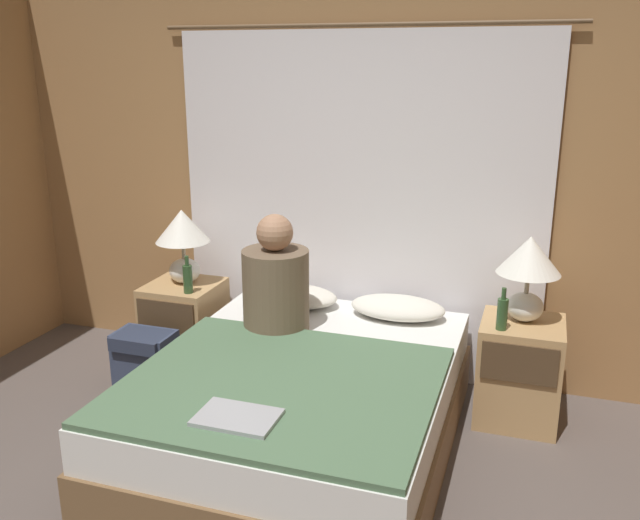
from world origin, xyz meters
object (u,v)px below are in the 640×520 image
object	(u,v)px
beer_bottle_on_left_stand	(188,278)
laptop_on_bed	(237,417)
person_left_in_bed	(276,283)
beer_bottle_on_right_stand	(502,313)
nightstand_right	(519,371)
pillow_left	(293,296)
bed	(302,405)
lamp_left	(183,235)
nightstand_left	(185,326)
pillow_right	(398,308)
backpack_on_floor	(146,361)
lamp_right	(529,266)

from	to	relation	value
beer_bottle_on_left_stand	laptop_on_bed	world-z (taller)	beer_bottle_on_left_stand
person_left_in_bed	beer_bottle_on_right_stand	xyz separation A→B (m)	(1.21, 0.15, -0.08)
nightstand_right	person_left_in_bed	bearing A→B (deg)	-168.04
pillow_left	person_left_in_bed	world-z (taller)	person_left_in_bed
beer_bottle_on_right_stand	laptop_on_bed	size ratio (longest dim) A/B	0.68
bed	lamp_left	xyz separation A→B (m)	(-1.03, 0.69, 0.65)
person_left_in_bed	beer_bottle_on_left_stand	world-z (taller)	person_left_in_bed
nightstand_right	beer_bottle_on_right_stand	world-z (taller)	beer_bottle_on_right_stand
nightstand_left	laptop_on_bed	xyz separation A→B (m)	(0.99, -1.32, 0.23)
nightstand_left	beer_bottle_on_right_stand	bearing A→B (deg)	-3.91
nightstand_right	bed	bearing A→B (deg)	-147.96
bed	lamp_left	world-z (taller)	lamp_left
person_left_in_bed	nightstand_right	bearing A→B (deg)	11.96
pillow_right	backpack_on_floor	bearing A→B (deg)	-158.91
lamp_left	person_left_in_bed	size ratio (longest dim) A/B	0.72
nightstand_left	nightstand_right	bearing A→B (deg)	0.00
person_left_in_bed	laptop_on_bed	world-z (taller)	person_left_in_bed
lamp_left	pillow_left	world-z (taller)	lamp_left
nightstand_right	beer_bottle_on_right_stand	bearing A→B (deg)	-128.94
lamp_right	laptop_on_bed	size ratio (longest dim) A/B	1.40
bed	nightstand_left	xyz separation A→B (m)	(-1.03, 0.65, 0.05)
bed	beer_bottle_on_right_stand	world-z (taller)	beer_bottle_on_right_stand
lamp_right	backpack_on_floor	size ratio (longest dim) A/B	1.14
nightstand_left	lamp_right	world-z (taller)	lamp_right
pillow_left	pillow_right	distance (m)	0.65
bed	pillow_right	bearing A→B (deg)	66.45
bed	pillow_left	world-z (taller)	pillow_left
beer_bottle_on_right_stand	backpack_on_floor	distance (m)	2.05
lamp_left	backpack_on_floor	size ratio (longest dim) A/B	1.14
nightstand_right	beer_bottle_on_right_stand	size ratio (longest dim) A/B	2.51
bed	nightstand_right	distance (m)	1.22
pillow_left	beer_bottle_on_left_stand	size ratio (longest dim) A/B	2.38
nightstand_right	pillow_right	size ratio (longest dim) A/B	1.04
person_left_in_bed	beer_bottle_on_left_stand	bearing A→B (deg)	167.03
nightstand_right	laptop_on_bed	bearing A→B (deg)	-129.31
beer_bottle_on_right_stand	lamp_right	bearing A→B (deg)	57.85
beer_bottle_on_right_stand	pillow_right	bearing A→B (deg)	158.71
bed	lamp_left	distance (m)	1.40
beer_bottle_on_left_stand	backpack_on_floor	size ratio (longest dim) A/B	0.56
nightstand_left	pillow_right	size ratio (longest dim) A/B	1.04
beer_bottle_on_left_stand	nightstand_right	bearing A→B (deg)	3.92
bed	beer_bottle_on_right_stand	bearing A→B (deg)	29.01
nightstand_right	pillow_left	size ratio (longest dim) A/B	1.04
nightstand_left	pillow_left	xyz separation A→B (m)	(0.71, 0.10, 0.25)
lamp_left	beer_bottle_on_left_stand	world-z (taller)	lamp_left
lamp_right	pillow_right	world-z (taller)	lamp_right
pillow_left	beer_bottle_on_left_stand	bearing A→B (deg)	-158.40
bed	beer_bottle_on_right_stand	size ratio (longest dim) A/B	8.33
lamp_right	person_left_in_bed	world-z (taller)	person_left_in_bed
pillow_left	person_left_in_bed	xyz separation A→B (m)	(0.04, -0.38, 0.21)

